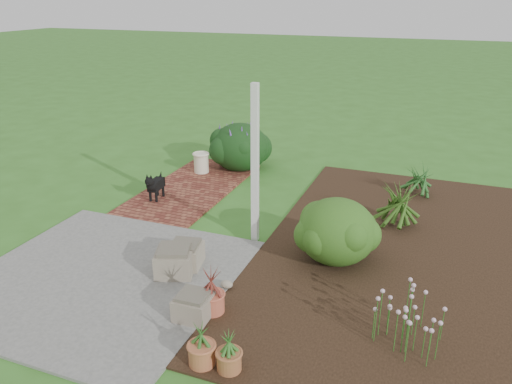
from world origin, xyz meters
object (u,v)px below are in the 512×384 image
(cream_ceramic_urn, at_px, (201,163))
(evergreen_shrub, at_px, (337,230))
(black_dog, at_px, (155,184))
(stone_trough_near, at_px, (194,307))

(cream_ceramic_urn, distance_m, evergreen_shrub, 4.49)
(cream_ceramic_urn, bearing_deg, evergreen_shrub, -37.16)
(black_dog, distance_m, evergreen_shrub, 3.81)
(cream_ceramic_urn, bearing_deg, black_dog, -93.22)
(stone_trough_near, height_order, black_dog, black_dog)
(stone_trough_near, distance_m, black_dog, 3.85)
(black_dog, distance_m, cream_ceramic_urn, 1.72)
(black_dog, bearing_deg, cream_ceramic_urn, 81.83)
(stone_trough_near, xyz_separation_m, cream_ceramic_urn, (-2.30, 4.72, 0.07))
(cream_ceramic_urn, relative_size, evergreen_shrub, 0.37)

